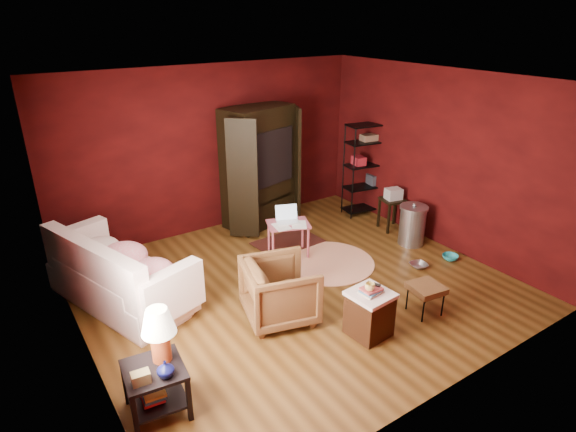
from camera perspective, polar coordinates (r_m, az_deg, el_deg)
name	(u,v)px	position (r m, az deg, el deg)	size (l,w,h in m)	color
room	(295,193)	(6.18, 0.80, 2.70)	(5.54, 5.04, 2.84)	brown
sofa	(115,277)	(6.64, -19.81, -6.77)	(2.05, 0.60, 0.80)	white
armchair	(280,288)	(5.97, -0.96, -8.53)	(0.83, 0.78, 0.85)	black
pet_bowl_steel	(419,260)	(7.49, 15.30, -5.02)	(0.26, 0.06, 0.26)	silver
pet_bowl_turquoise	(451,252)	(7.86, 18.75, -4.11)	(0.25, 0.08, 0.25)	teal
vase	(165,369)	(4.67, -14.32, -17.18)	(0.16, 0.17, 0.16)	#0C0E3D
mug	(370,286)	(5.58, 9.69, -8.18)	(0.11, 0.09, 0.11)	#E8CB71
side_table	(157,352)	(4.79, -15.31, -15.31)	(0.60, 0.60, 1.08)	black
sofa_cushions	(118,274)	(6.58, -19.54, -6.55)	(1.50, 2.36, 0.92)	white
hamper	(369,313)	(5.84, 9.62, -11.23)	(0.50, 0.50, 0.65)	#3E1E0E
footstool	(426,289)	(6.35, 16.08, -8.33)	(0.44, 0.44, 0.40)	black
rug_round	(328,262)	(7.44, 4.78, -5.48)	(1.60, 1.60, 0.01)	white
rug_oriental	(288,242)	(8.02, -0.03, -3.10)	(1.11, 0.78, 0.01)	#531C16
laptop_desk	(288,226)	(7.44, 0.01, -1.23)	(0.75, 0.66, 0.79)	#C85B6D
tv_armoire	(260,165)	(8.41, -3.40, 6.07)	(1.60, 1.13, 2.10)	black
wire_shelving	(368,165)	(9.04, 9.41, 5.99)	(0.88, 0.49, 1.71)	black
small_stand	(393,199)	(8.52, 12.34, 1.98)	(0.45, 0.45, 0.75)	black
trash_can	(412,225)	(8.12, 14.52, -1.03)	(0.52, 0.52, 0.72)	#9E9EA5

